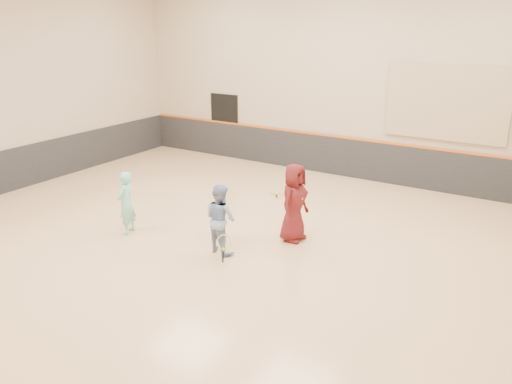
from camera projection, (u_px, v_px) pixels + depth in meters
The scene contains 14 objects.
room at pixel (237, 210), 10.49m from camera, with size 15.04×12.04×6.22m.
wainscot_back at pixel (344, 157), 15.36m from camera, with size 14.90×0.04×1.20m, color #232326.
wainscot_left at pixel (20, 168), 14.26m from camera, with size 0.04×11.90×1.20m, color #232326.
accent_stripe at pixel (345, 138), 15.15m from camera, with size 14.90×0.03×0.06m, color #D85914.
acoustic_panel at pixel (446, 103), 13.33m from camera, with size 3.20×0.08×2.00m, color tan.
doorway at pixel (225, 126), 17.43m from camera, with size 1.10×0.05×2.20m, color black.
girl at pixel (126, 203), 11.17m from camera, with size 0.53×0.35×1.45m, color #7EDAD0.
instructor at pixel (220, 219), 10.25m from camera, with size 0.72×0.56×1.48m, color #7E97C3.
young_man at pixel (294, 203), 10.78m from camera, with size 0.85×0.55×1.74m, color #5A1518.
held_racket at pixel (224, 242), 9.91m from camera, with size 0.44×0.44×0.56m, color #A8C02A, non-canonical shape.
spare_racket at pixel (275, 192), 13.96m from camera, with size 0.71×0.71×0.09m, color #B0DD30, non-canonical shape.
ball_under_racket at pixel (225, 254), 10.28m from camera, with size 0.07×0.07×0.07m, color #CDD631.
ball_in_hand at pixel (302, 199), 10.57m from camera, with size 0.07×0.07×0.07m, color yellow.
ball_beside_spare at pixel (293, 218), 12.15m from camera, with size 0.07×0.07×0.07m, color gold.
Camera 1 is at (5.49, -8.11, 4.61)m, focal length 35.00 mm.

